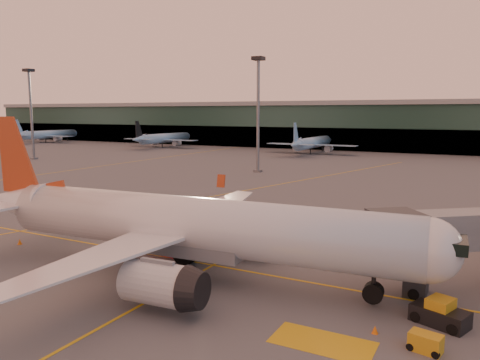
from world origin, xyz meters
The scene contains 14 objects.
ground centered at (0.00, 0.00, 0.00)m, with size 600.00×600.00×0.00m, color #4C4F54.
taxi_markings centered at (-7.32, 44.49, 0.01)m, with size 100.12×173.00×0.01m.
terminal centered at (0.00, 141.79, 8.76)m, with size 400.00×20.00×17.60m.
mast_west_far centered at (-90.00, 62.00, 14.86)m, with size 2.40×2.40×25.60m.
mast_west_near centered at (-20.00, 66.00, 14.86)m, with size 2.40×2.40×25.60m.
distant_aircraft_row centered at (-53.75, 118.00, 0.00)m, with size 225.00×34.00×13.00m.
main_airplane centered at (4.00, 1.48, 4.24)m, with size 43.25×39.00×13.05m.
catering_truck centered at (-0.95, 6.33, 2.94)m, with size 6.84×3.43×5.17m.
gpu_cart centered at (23.47, -2.29, 0.51)m, with size 1.98×1.42×1.05m.
pushback_tug centered at (23.85, 1.77, 0.71)m, with size 3.81×2.88×1.75m.
cone_nose centered at (23.65, 1.50, 0.24)m, with size 0.40×0.40×0.51m.
cone_tail centered at (-15.97, 1.37, 0.28)m, with size 0.45×0.45×0.58m.
cone_wing_left centered at (2.72, 20.27, 0.30)m, with size 0.49×0.49×0.63m.
cone_fwd centered at (20.48, -1.42, 0.24)m, with size 0.40×0.40×0.51m.
Camera 1 is at (25.80, -29.16, 13.44)m, focal length 35.00 mm.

